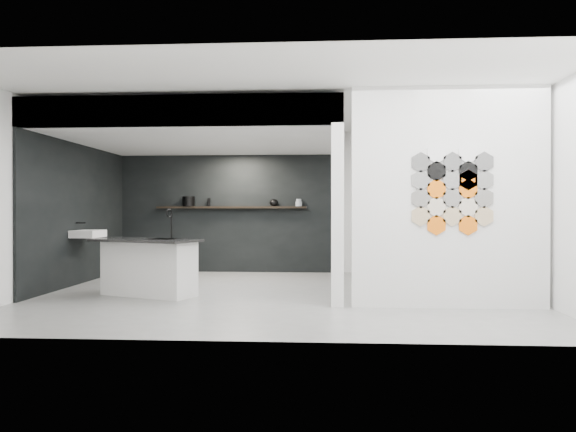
# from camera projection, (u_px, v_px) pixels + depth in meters

# --- Properties ---
(floor) EXTENTS (7.00, 6.00, 0.01)m
(floor) POSITION_uv_depth(u_px,v_px,m) (280.00, 295.00, 8.25)
(floor) COLOR slate
(partition_panel) EXTENTS (2.45, 0.15, 2.80)m
(partition_panel) POSITION_uv_depth(u_px,v_px,m) (449.00, 197.00, 7.10)
(partition_panel) COLOR silver
(partition_panel) RESTS_ON floor
(bay_clad_back) EXTENTS (4.40, 0.04, 2.35)m
(bay_clad_back) POSITION_uv_depth(u_px,v_px,m) (227.00, 214.00, 11.29)
(bay_clad_back) COLOR black
(bay_clad_back) RESTS_ON floor
(bay_clad_left) EXTENTS (0.04, 4.00, 2.35)m
(bay_clad_left) POSITION_uv_depth(u_px,v_px,m) (80.00, 214.00, 9.46)
(bay_clad_left) COLOR black
(bay_clad_left) RESTS_ON floor
(bulkhead) EXTENTS (4.40, 4.00, 0.40)m
(bulkhead) POSITION_uv_depth(u_px,v_px,m) (207.00, 131.00, 9.31)
(bulkhead) COLOR silver
(bulkhead) RESTS_ON corner_column
(corner_column) EXTENTS (0.16, 0.16, 2.35)m
(corner_column) POSITION_uv_depth(u_px,v_px,m) (337.00, 215.00, 7.19)
(corner_column) COLOR silver
(corner_column) RESTS_ON floor
(fascia_beam) EXTENTS (4.40, 0.16, 0.40)m
(fascia_beam) POSITION_uv_depth(u_px,v_px,m) (176.00, 111.00, 7.39)
(fascia_beam) COLOR silver
(fascia_beam) RESTS_ON corner_column
(wall_basin) EXTENTS (0.40, 0.60, 0.12)m
(wall_basin) POSITION_uv_depth(u_px,v_px,m) (88.00, 234.00, 9.25)
(wall_basin) COLOR silver
(wall_basin) RESTS_ON bay_clad_left
(display_shelf) EXTENTS (3.00, 0.15, 0.04)m
(display_shelf) POSITION_uv_depth(u_px,v_px,m) (231.00, 207.00, 11.18)
(display_shelf) COLOR black
(display_shelf) RESTS_ON bay_clad_back
(kitchen_island) EXTENTS (1.70, 1.23, 1.26)m
(kitchen_island) POSITION_uv_depth(u_px,v_px,m) (149.00, 266.00, 8.11)
(kitchen_island) COLOR silver
(kitchen_island) RESTS_ON floor
(stockpot) EXTENTS (0.28, 0.28, 0.20)m
(stockpot) POSITION_uv_depth(u_px,v_px,m) (189.00, 201.00, 11.23)
(stockpot) COLOR black
(stockpot) RESTS_ON display_shelf
(kettle) EXTENTS (0.21, 0.21, 0.14)m
(kettle) POSITION_uv_depth(u_px,v_px,m) (274.00, 203.00, 11.12)
(kettle) COLOR black
(kettle) RESTS_ON display_shelf
(glass_bowl) EXTENTS (0.14, 0.14, 0.09)m
(glass_bowl) POSITION_uv_depth(u_px,v_px,m) (299.00, 204.00, 11.09)
(glass_bowl) COLOR gray
(glass_bowl) RESTS_ON display_shelf
(glass_vase) EXTENTS (0.13, 0.13, 0.14)m
(glass_vase) POSITION_uv_depth(u_px,v_px,m) (299.00, 203.00, 11.09)
(glass_vase) COLOR gray
(glass_vase) RESTS_ON display_shelf
(bottle_dark) EXTENTS (0.08, 0.08, 0.16)m
(bottle_dark) POSITION_uv_depth(u_px,v_px,m) (209.00, 202.00, 11.20)
(bottle_dark) COLOR black
(bottle_dark) RESTS_ON display_shelf
(utensil_cup) EXTENTS (0.09, 0.09, 0.10)m
(utensil_cup) POSITION_uv_depth(u_px,v_px,m) (192.00, 204.00, 11.23)
(utensil_cup) COLOR black
(utensil_cup) RESTS_ON display_shelf
(hex_tile_cluster) EXTENTS (1.04, 0.02, 1.16)m
(hex_tile_cluster) POSITION_uv_depth(u_px,v_px,m) (453.00, 189.00, 7.01)
(hex_tile_cluster) COLOR tan
(hex_tile_cluster) RESTS_ON partition_panel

